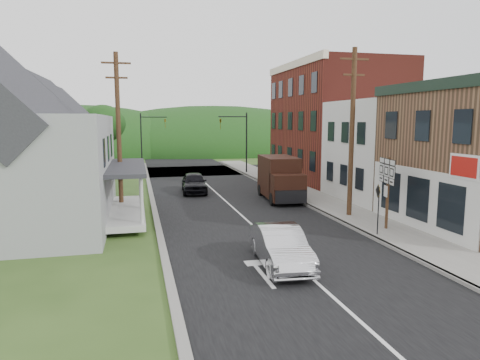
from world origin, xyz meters
TOP-DOWN VIEW (x-y plane):
  - ground at (0.00, 0.00)m, footprint 120.00×120.00m
  - road at (0.00, 10.00)m, footprint 9.00×90.00m
  - cross_road at (0.00, 27.00)m, footprint 60.00×9.00m
  - sidewalk_right at (5.90, 8.00)m, footprint 2.80×55.00m
  - curb_right at (4.55, 8.00)m, footprint 0.20×55.00m
  - curb_left at (-4.65, 8.00)m, footprint 0.30×55.00m
  - storefront_white at (11.30, 7.50)m, footprint 8.00×7.00m
  - storefront_red at (11.30, 17.00)m, footprint 8.00×12.00m
  - house_gray at (-12.00, 6.00)m, footprint 10.20×12.24m
  - house_blue at (-11.00, 17.00)m, footprint 7.14×8.16m
  - house_cream at (-11.50, 26.00)m, footprint 7.14×8.16m
  - utility_pole_right at (5.60, 3.50)m, footprint 1.60×0.26m
  - utility_pole_left at (-6.50, 8.00)m, footprint 1.60×0.26m
  - traffic_signal_right at (4.30, 23.50)m, footprint 2.87×0.20m
  - traffic_signal_left at (-4.30, 30.50)m, footprint 2.87×0.20m
  - tree_left_d at (-9.00, 32.00)m, footprint 4.80×4.80m
  - forested_ridge at (0.00, 55.00)m, footprint 90.00×30.00m
  - silver_sedan at (-0.60, -3.05)m, footprint 1.83×4.43m
  - dark_sedan at (-1.55, 13.48)m, footprint 2.06×4.44m
  - delivery_van at (3.61, 9.25)m, footprint 2.45×5.25m
  - route_sign_cluster at (5.83, 0.38)m, footprint 0.49×1.91m
  - warning_sign at (4.88, -0.48)m, footprint 0.17×0.62m

SIDE VIEW (x-z plane):
  - ground at x=0.00m, z-range 0.00..0.00m
  - road at x=0.00m, z-range -0.01..0.01m
  - cross_road at x=0.00m, z-range -0.01..0.01m
  - forested_ridge at x=0.00m, z-range -8.00..8.00m
  - curb_left at x=-4.65m, z-range 0.00..0.12m
  - sidewalk_right at x=5.90m, z-range 0.00..0.15m
  - curb_right at x=4.55m, z-range 0.00..0.15m
  - silver_sedan at x=-0.60m, z-range 0.00..1.43m
  - dark_sedan at x=-1.55m, z-range 0.00..1.47m
  - delivery_van at x=3.61m, z-range 0.02..2.87m
  - warning_sign at x=4.88m, z-range 0.47..2.76m
  - route_sign_cluster at x=5.83m, z-range 0.65..4.05m
  - storefront_white at x=11.30m, z-range 0.00..6.50m
  - house_blue at x=-11.00m, z-range 0.05..7.33m
  - house_cream at x=-11.50m, z-range 0.05..7.33m
  - traffic_signal_right at x=4.30m, z-range 0.76..6.76m
  - traffic_signal_left at x=-4.30m, z-range 0.76..6.76m
  - house_gray at x=-12.00m, z-range 0.06..8.41m
  - utility_pole_right at x=5.60m, z-range 0.16..9.16m
  - utility_pole_left at x=-6.50m, z-range 0.16..9.16m
  - tree_left_d at x=-9.00m, z-range 1.41..8.35m
  - storefront_red at x=11.30m, z-range 0.00..10.00m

